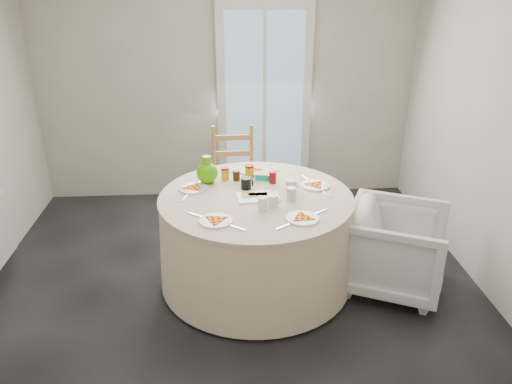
{
  "coord_description": "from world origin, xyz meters",
  "views": [
    {
      "loc": [
        -0.04,
        -3.3,
        2.36
      ],
      "look_at": [
        0.19,
        0.19,
        0.8
      ],
      "focal_mm": 35.0,
      "sensor_mm": 36.0,
      "label": 1
    }
  ],
  "objects": [
    {
      "name": "armchair",
      "position": [
        1.29,
        0.04,
        0.39
      ],
      "size": [
        0.93,
        0.96,
        0.76
      ],
      "primitive_type": "imported",
      "rotation": [
        0.0,
        0.0,
        1.14
      ],
      "color": "silver",
      "rests_on": "floor"
    },
    {
      "name": "green_pitcher",
      "position": [
        -0.18,
        0.48,
        0.87
      ],
      "size": [
        0.2,
        0.2,
        0.23
      ],
      "primitive_type": null,
      "rotation": [
        0.0,
        0.0,
        -0.16
      ],
      "color": "#4BAC04",
      "rests_on": "table"
    },
    {
      "name": "glass_door",
      "position": [
        0.4,
        1.95,
        1.05
      ],
      "size": [
        1.0,
        0.08,
        2.1
      ],
      "primitive_type": "cube",
      "color": "silver",
      "rests_on": "floor"
    },
    {
      "name": "table",
      "position": [
        0.19,
        0.19,
        0.38
      ],
      "size": [
        1.55,
        1.55,
        0.78
      ],
      "primitive_type": "cylinder",
      "color": "beige",
      "rests_on": "floor"
    },
    {
      "name": "mugs_glasses",
      "position": [
        0.3,
        0.22,
        0.81
      ],
      "size": [
        0.69,
        0.69,
        0.11
      ],
      "primitive_type": null,
      "rotation": [
        0.0,
        0.0,
        0.12
      ],
      "color": "#A0A0A0",
      "rests_on": "table"
    },
    {
      "name": "floor",
      "position": [
        0.0,
        0.0,
        0.0
      ],
      "size": [
        4.0,
        4.0,
        0.0
      ],
      "primitive_type": "plane",
      "color": "black",
      "rests_on": "ground"
    },
    {
      "name": "wall_right",
      "position": [
        2.0,
        0.0,
        1.3
      ],
      "size": [
        0.02,
        4.0,
        2.6
      ],
      "primitive_type": "cube",
      "color": "#BCB5A3",
      "rests_on": "floor"
    },
    {
      "name": "wooden_chair",
      "position": [
        0.05,
        1.25,
        0.47
      ],
      "size": [
        0.44,
        0.42,
        0.98
      ],
      "primitive_type": null,
      "rotation": [
        0.0,
        0.0,
        0.01
      ],
      "color": "tan",
      "rests_on": "floor"
    },
    {
      "name": "wall_back",
      "position": [
        0.0,
        2.0,
        1.3
      ],
      "size": [
        4.0,
        0.02,
        2.6
      ],
      "primitive_type": "cube",
      "color": "#BCB5A3",
      "rests_on": "floor"
    },
    {
      "name": "jar_cluster",
      "position": [
        0.15,
        0.49,
        0.82
      ],
      "size": [
        0.45,
        0.24,
        0.13
      ],
      "primitive_type": null,
      "rotation": [
        0.0,
        0.0,
        -0.05
      ],
      "color": "#8C4513",
      "rests_on": "table"
    },
    {
      "name": "cheese_platter",
      "position": [
        0.21,
        0.16,
        0.77
      ],
      "size": [
        0.34,
        0.24,
        0.04
      ],
      "primitive_type": null,
      "rotation": [
        0.0,
        0.0,
        0.11
      ],
      "color": "white",
      "rests_on": "table"
    },
    {
      "name": "butter_tub",
      "position": [
        0.28,
        0.54,
        0.79
      ],
      "size": [
        0.15,
        0.12,
        0.05
      ],
      "primitive_type": "cube",
      "rotation": [
        0.0,
        0.0,
        -0.19
      ],
      "color": "#0DAA9D",
      "rests_on": "table"
    },
    {
      "name": "place_settings",
      "position": [
        0.19,
        0.19,
        0.77
      ],
      "size": [
        1.5,
        1.5,
        0.02
      ],
      "primitive_type": null,
      "rotation": [
        0.0,
        0.0,
        -0.22
      ],
      "color": "white",
      "rests_on": "table"
    }
  ]
}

